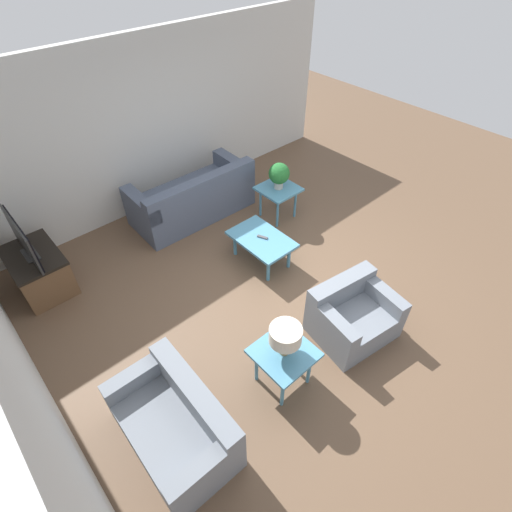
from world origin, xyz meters
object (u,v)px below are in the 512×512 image
(table_lamp, at_px, (285,336))
(coffee_table, at_px, (262,241))
(side_table_lamp, at_px, (284,356))
(television, at_px, (22,239))
(sofa, at_px, (193,199))
(side_table_plant, at_px, (278,192))
(loveseat, at_px, (177,424))
(armchair, at_px, (352,315))
(potted_plant, at_px, (279,174))
(tv_stand_chest, at_px, (39,270))

(table_lamp, bearing_deg, coffee_table, -35.56)
(side_table_lamp, height_order, television, television)
(side_table_lamp, bearing_deg, table_lamp, 135.00)
(sofa, xyz_separation_m, side_table_plant, (-0.96, -1.02, 0.16))
(sofa, relative_size, coffee_table, 2.15)
(loveseat, distance_m, side_table_lamp, 1.25)
(sofa, height_order, side_table_lamp, sofa)
(television, height_order, table_lamp, television)
(armchair, height_order, coffee_table, armchair)
(sofa, xyz_separation_m, loveseat, (-2.99, 2.30, -0.04))
(side_table_lamp, bearing_deg, television, 24.10)
(side_table_plant, bearing_deg, table_lamp, 137.02)
(loveseat, relative_size, potted_plant, 3.08)
(side_table_lamp, xyz_separation_m, potted_plant, (2.26, -2.10, 0.33))
(sofa, relative_size, tv_stand_chest, 2.16)
(sofa, height_order, television, television)
(coffee_table, bearing_deg, side_table_lamp, 144.44)
(tv_stand_chest, relative_size, table_lamp, 2.40)
(table_lamp, bearing_deg, tv_stand_chest, 24.03)
(sofa, bearing_deg, coffee_table, 93.72)
(sofa, distance_m, side_table_plant, 1.41)
(table_lamp, bearing_deg, potted_plant, -42.98)
(coffee_table, distance_m, tv_stand_chest, 3.06)
(armchair, xyz_separation_m, tv_stand_chest, (3.29, 2.57, 0.03))
(sofa, xyz_separation_m, television, (0.01, 2.53, 0.54))
(side_table_plant, bearing_deg, tv_stand_chest, 74.60)
(tv_stand_chest, height_order, potted_plant, potted_plant)
(armchair, bearing_deg, table_lamp, -174.35)
(television, bearing_deg, sofa, -90.32)
(loveseat, distance_m, television, 3.07)
(coffee_table, height_order, potted_plant, potted_plant)
(tv_stand_chest, distance_m, potted_plant, 3.71)
(coffee_table, xyz_separation_m, potted_plant, (0.64, -0.94, 0.43))
(sofa, relative_size, side_table_plant, 3.36)
(side_table_lamp, height_order, table_lamp, table_lamp)
(sofa, bearing_deg, potted_plant, 137.66)
(sofa, distance_m, television, 2.59)
(armchair, distance_m, side_table_plant, 2.52)
(armchair, bearing_deg, tv_stand_chest, 136.46)
(armchair, bearing_deg, television, 136.51)
(loveseat, bearing_deg, sofa, 143.74)
(armchair, relative_size, potted_plant, 2.41)
(side_table_plant, relative_size, potted_plant, 1.38)
(loveseat, height_order, tv_stand_chest, loveseat)
(coffee_table, relative_size, table_lamp, 2.41)
(side_table_lamp, distance_m, potted_plant, 3.11)
(armchair, xyz_separation_m, side_table_plant, (2.32, -0.98, 0.20))
(tv_stand_chest, height_order, table_lamp, table_lamp)
(side_table_plant, bearing_deg, armchair, 157.02)
(potted_plant, bearing_deg, armchair, 157.02)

